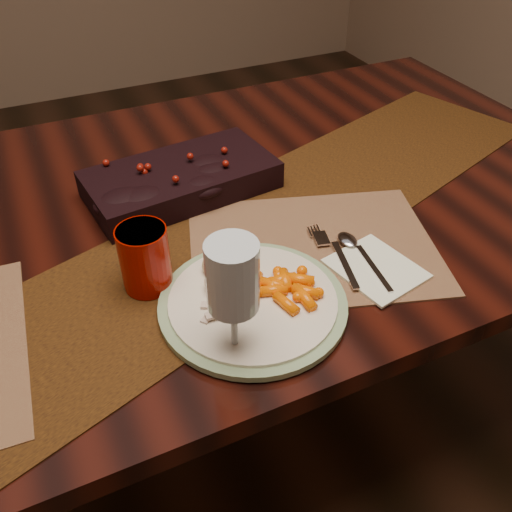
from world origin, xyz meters
name	(u,v)px	position (x,y,z in m)	size (l,w,h in m)	color
floor	(218,418)	(0.00, 0.00, 0.00)	(5.00, 5.00, 0.00)	black
dining_table	(211,329)	(0.00, 0.00, 0.38)	(1.80, 1.00, 0.75)	black
table_runner	(252,232)	(0.05, -0.14, 0.75)	(1.56, 0.32, 0.00)	black
centerpiece	(181,175)	(-0.02, 0.05, 0.79)	(0.37, 0.19, 0.07)	black
placemat_main	(313,246)	(0.13, -0.22, 0.75)	(0.44, 0.32, 0.00)	brown
dinner_plate	(253,302)	(-0.03, -0.32, 0.76)	(0.30, 0.30, 0.02)	#F1E1C8
baby_carrots	(283,291)	(0.02, -0.33, 0.78)	(0.10, 0.08, 0.02)	#FD6400
mashed_potatoes	(222,268)	(-0.06, -0.25, 0.79)	(0.09, 0.08, 0.05)	beige
turkey_shreds	(221,311)	(-0.09, -0.33, 0.78)	(0.08, 0.07, 0.02)	beige
napkin	(376,269)	(0.20, -0.33, 0.76)	(0.12, 0.14, 0.00)	white
fork	(339,257)	(0.15, -0.28, 0.76)	(0.02, 0.16, 0.00)	silver
spoon	(365,259)	(0.19, -0.30, 0.76)	(0.03, 0.16, 0.00)	silver
red_cup	(145,258)	(-0.16, -0.20, 0.81)	(0.08, 0.08, 0.11)	#8A0900
wine_glass	(234,303)	(-0.09, -0.39, 0.85)	(0.07, 0.07, 0.20)	silver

